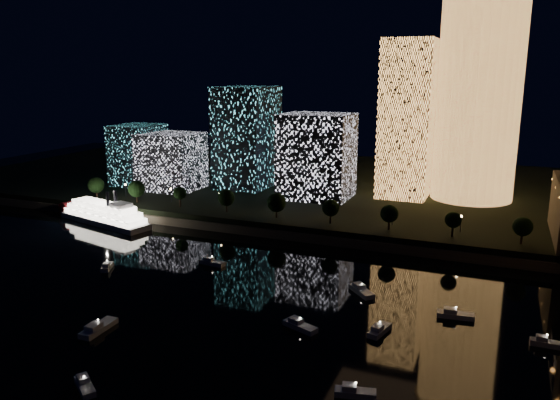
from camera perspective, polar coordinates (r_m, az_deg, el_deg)
The scene contains 10 objects.
ground at distance 110.12m, azimuth -3.80°, elevation -17.21°, with size 520.00×520.00×0.00m, color black.
far_bank at distance 254.15m, azimuth 12.25°, elevation 0.92°, with size 420.00×160.00×5.00m, color black.
seawall at distance 180.54m, azimuth 7.73°, elevation -4.31°, with size 420.00×6.00×3.00m, color #6B5E4C.
tower_cylindrical at distance 231.91m, azimuth 20.05°, elevation 10.30°, with size 34.00×34.00×83.25m.
tower_rectangular at distance 228.25m, azimuth 13.07°, elevation 8.18°, with size 19.92×19.92×63.37m, color #FFA951.
midrise_blocks at distance 239.10m, azimuth -4.63°, elevation 5.30°, with size 107.78×43.95×44.24m.
riverboat at distance 216.38m, azimuth -18.20°, elevation -1.35°, with size 45.76×19.37×13.54m.
motorboats at distance 121.24m, azimuth -1.26°, elevation -13.69°, with size 120.24×74.28×2.78m.
esplanade_trees at distance 195.43m, azimuth -2.17°, elevation -0.10°, with size 166.25×6.84×8.92m.
street_lamps at distance 200.05m, azimuth -0.76°, elevation -0.20°, with size 132.70×0.70×5.65m.
Camera 1 is at (42.44, -84.82, 55.95)m, focal length 35.00 mm.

